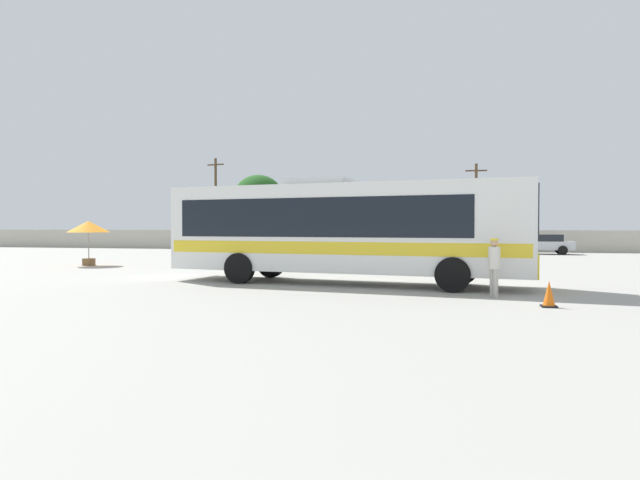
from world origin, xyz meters
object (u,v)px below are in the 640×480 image
Objects in this scene: roadside_tree_midleft at (338,195)px; parked_car_rightmost_silver at (542,244)px; utility_pole_near at (216,201)px; roadside_tree_left at (258,195)px; parked_car_leftmost_silver at (289,241)px; parked_car_second_grey at (364,242)px; traffic_cone_on_apron at (549,294)px; attendant_by_bus_door at (494,264)px; coach_bus_white_yellow at (340,227)px; parked_car_third_silver at (451,242)px; utility_pole_far at (476,205)px; vendor_umbrella_secondary_orange at (88,228)px.

parked_car_rightmost_silver is at bearing -22.75° from roadside_tree_midleft.
utility_pole_near reaches higher than roadside_tree_left.
roadside_tree_left is (-4.80, 6.48, 4.08)m from parked_car_leftmost_silver.
traffic_cone_on_apron is at bearing -72.86° from parked_car_second_grey.
parked_car_second_grey is 0.67× the size of roadside_tree_midleft.
parked_car_second_grey is (-7.46, 26.09, -0.17)m from attendant_by_bus_door.
parked_car_third_silver is at bearing 80.43° from coach_bus_white_yellow.
utility_pole_far is 1.18× the size of roadside_tree_midleft.
utility_pole_far reaches higher than parked_car_rightmost_silver.
roadside_tree_midleft is (11.92, -0.15, 0.37)m from utility_pole_near.
traffic_cone_on_apron is (14.55, -27.60, -0.50)m from parked_car_leftmost_silver.
coach_bus_white_yellow is 19.44× the size of traffic_cone_on_apron.
attendant_by_bus_door is 27.14m from parked_car_second_grey.
coach_bus_white_yellow is 2.70× the size of parked_car_third_silver.
vendor_umbrella_secondary_orange is 3.48× the size of traffic_cone_on_apron.
parked_car_leftmost_silver is 18.84m from parked_car_rightmost_silver.
utility_pole_near is at bearing -178.86° from utility_pole_far.
traffic_cone_on_apron is (1.12, -1.73, -0.61)m from attendant_by_bus_door.
parked_car_second_grey is at bearing 107.14° from traffic_cone_on_apron.
utility_pole_far is (1.25, 33.22, 2.96)m from attendant_by_bus_door.
attendant_by_bus_door is 26.39m from parked_car_rightmost_silver.
utility_pole_near reaches higher than attendant_by_bus_door.
parked_car_second_grey is at bearing -140.71° from utility_pole_far.
traffic_cone_on_apron is at bearing -98.85° from parked_car_rightmost_silver.
traffic_cone_on_apron is (2.03, -27.35, -0.49)m from parked_car_third_silver.
parked_car_third_silver is at bearing -178.12° from parked_car_rightmost_silver.
attendant_by_bus_door is 2.52× the size of traffic_cone_on_apron.
parked_car_leftmost_silver is at bearing 73.29° from vendor_umbrella_secondary_orange.
roadside_tree_midleft is (-3.28, 6.51, 4.04)m from parked_car_second_grey.
parked_car_leftmost_silver is 8.27m from roadside_tree_midleft.
vendor_umbrella_secondary_orange is 0.33× the size of roadside_tree_left.
parked_car_third_silver is 0.62× the size of utility_pole_far.
vendor_umbrella_secondary_orange reaches higher than parked_car_third_silver.
utility_pole_near is (-3.96, 24.46, 2.53)m from vendor_umbrella_secondary_orange.
utility_pole_near is 1.25× the size of roadside_tree_left.
parked_car_second_grey is 0.57× the size of utility_pole_far.
vendor_umbrella_secondary_orange is 22.27m from traffic_cone_on_apron.
parked_car_leftmost_silver is 0.58× the size of utility_pole_far.
roadside_tree_left reaches higher than attendant_by_bus_door.
utility_pole_far is (23.92, 0.47, -0.55)m from utility_pole_near.
coach_bus_white_yellow is 35.18m from utility_pole_near.
parked_car_second_grey is 0.62× the size of roadside_tree_left.
parked_car_third_silver is 12.71m from roadside_tree_midleft.
vendor_umbrella_secondary_orange is 0.36× the size of roadside_tree_midleft.
vendor_umbrella_secondary_orange is 24.87m from parked_car_third_silver.
coach_bus_white_yellow is 2.91× the size of parked_car_leftmost_silver.
utility_pole_far is 1.09× the size of roadside_tree_left.
utility_pole_far is 19.53m from roadside_tree_left.
coach_bus_white_yellow is at bearing -69.68° from parked_car_leftmost_silver.
parked_car_leftmost_silver is at bearing 117.43° from attendant_by_bus_door.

